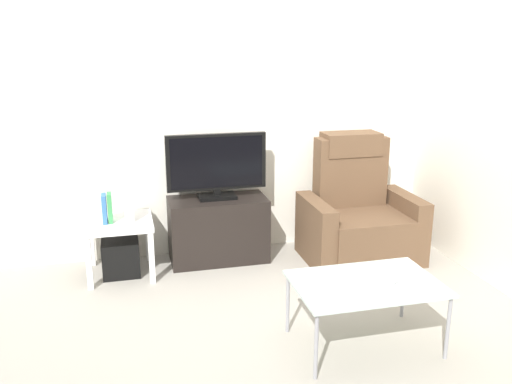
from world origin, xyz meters
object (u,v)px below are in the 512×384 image
recliner_armchair (358,216)px  coffee_table (366,286)px  book_leftmost (104,209)px  book_middle (110,208)px  cell_phone (385,279)px  tv_stand (218,229)px  side_table (119,229)px  subwoofer_box (121,257)px  television (216,165)px  game_console (129,206)px

recliner_armchair → coffee_table: bearing=-121.3°
book_leftmost → book_middle: 0.04m
cell_phone → tv_stand: bearing=82.7°
side_table → coffee_table: bearing=-45.3°
subwoofer_box → tv_stand: bearing=7.1°
television → book_leftmost: size_ratio=3.68×
game_console → coffee_table: bearing=-47.3°
tv_stand → side_table: size_ratio=1.55×
book_middle → cell_phone: (1.66, -1.48, -0.15)m
book_middle → book_leftmost: bearing=180.0°
tv_stand → recliner_armchair: recliner_armchair is taller
coffee_table → cell_phone: (0.13, -0.00, 0.03)m
recliner_armchair → subwoofer_box: recliner_armchair is taller
tv_stand → book_leftmost: (-0.94, -0.12, 0.30)m
television → subwoofer_box: (-0.84, -0.12, -0.70)m
tv_stand → game_console: (-0.75, -0.09, 0.30)m
tv_stand → game_console: bearing=-172.8°
tv_stand → subwoofer_box: tv_stand is taller
tv_stand → recliner_armchair: 1.23m
side_table → subwoofer_box: 0.24m
side_table → subwoofer_box: bearing=116.6°
cell_phone → television: bearing=82.5°
television → coffee_table: 1.80m
book_middle → coffee_table: book_middle is taller
book_leftmost → coffee_table: 2.17m
book_leftmost → television: bearing=8.7°
television → book_middle: television is taller
subwoofer_box → book_middle: size_ratio=1.24×
game_console → side_table: bearing=-173.7°
recliner_armchair → coffee_table: recliner_armchair is taller
tv_stand → subwoofer_box: size_ratio=2.82×
coffee_table → cell_phone: bearing=-1.1°
side_table → coffee_table: 2.10m
tv_stand → subwoofer_box: (-0.84, -0.10, -0.13)m
subwoofer_box → cell_phone: 2.21m
book_leftmost → recliner_armchair: bearing=-2.3°
side_table → subwoofer_box: size_ratio=1.81×
cell_phone → side_table: bearing=104.0°
tv_stand → side_table: bearing=-172.9°
subwoofer_box → game_console: (0.09, 0.01, 0.43)m
cell_phone → game_console: bearing=102.2°
book_leftmost → game_console: bearing=9.0°
tv_stand → side_table: 0.85m
side_table → game_console: (0.09, 0.01, 0.19)m
game_console → coffee_table: size_ratio=0.26×
book_middle → coffee_table: (1.54, -1.47, -0.18)m
game_console → tv_stand: bearing=7.2°
tv_stand → game_console: 0.81m
book_leftmost → coffee_table: bearing=-43.1°
coffee_table → tv_stand: bearing=111.9°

